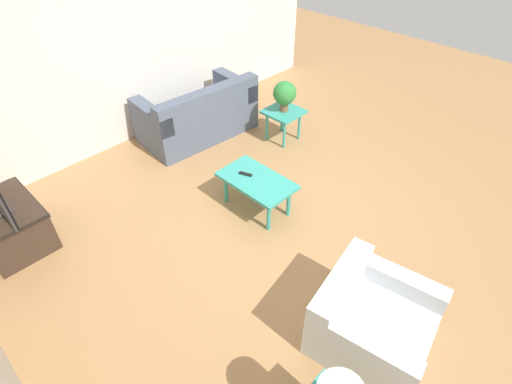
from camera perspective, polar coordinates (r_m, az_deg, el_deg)
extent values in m
plane|color=#A87A4C|center=(4.79, 4.94, -4.48)|extent=(14.00, 14.00, 0.00)
cube|color=silver|center=(6.15, -17.85, 19.28)|extent=(0.12, 7.20, 2.70)
cube|color=#4C566B|center=(6.34, -8.35, 10.02)|extent=(1.03, 1.78, 0.45)
cube|color=#4C566B|center=(5.87, -6.76, 12.43)|extent=(0.33, 1.73, 0.42)
cube|color=#4C566B|center=(6.56, -3.05, 15.01)|extent=(0.91, 0.27, 0.27)
cube|color=#4C566B|center=(5.85, -14.87, 10.41)|extent=(0.91, 0.27, 0.27)
cube|color=silver|center=(3.82, 16.36, -18.12)|extent=(1.06, 1.06, 0.39)
cube|color=silver|center=(3.59, 12.03, -12.90)|extent=(0.35, 0.94, 0.29)
cube|color=silver|center=(3.38, 14.81, -20.27)|extent=(0.93, 0.31, 0.19)
cube|color=silver|center=(3.83, 19.26, -11.58)|extent=(0.93, 0.31, 0.19)
cube|color=teal|center=(4.71, 0.08, 1.64)|extent=(0.91, 0.53, 0.04)
cylinder|color=teal|center=(4.77, 4.68, -1.43)|extent=(0.05, 0.05, 0.41)
cylinder|color=teal|center=(5.14, -1.46, 2.30)|extent=(0.05, 0.05, 0.41)
cylinder|color=teal|center=(4.57, 1.82, -3.51)|extent=(0.05, 0.05, 0.41)
cylinder|color=teal|center=(4.96, -4.34, 0.53)|extent=(0.05, 0.05, 0.41)
cube|color=teal|center=(6.04, 3.99, 11.36)|extent=(0.52, 0.52, 0.04)
cylinder|color=teal|center=(6.18, 6.19, 9.37)|extent=(0.04, 0.04, 0.45)
cylinder|color=teal|center=(6.37, 3.74, 10.51)|extent=(0.04, 0.04, 0.45)
cylinder|color=teal|center=(5.94, 4.04, 8.18)|extent=(0.04, 0.04, 0.45)
cylinder|color=teal|center=(6.14, 1.57, 9.39)|extent=(0.04, 0.04, 0.45)
cube|color=#38281E|center=(5.15, -31.73, -4.10)|extent=(0.89, 0.63, 0.51)
cube|color=black|center=(5.02, -32.63, -2.15)|extent=(0.91, 0.65, 0.04)
cube|color=#2D2D2D|center=(5.00, -32.75, -1.90)|extent=(0.34, 0.16, 0.02)
cylinder|color=brown|center=(5.99, 4.03, 12.09)|extent=(0.12, 0.12, 0.14)
sphere|color=#2D7F38|center=(5.90, 4.12, 13.92)|extent=(0.34, 0.34, 0.34)
cube|color=black|center=(4.76, -1.50, 2.60)|extent=(0.16, 0.10, 0.02)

